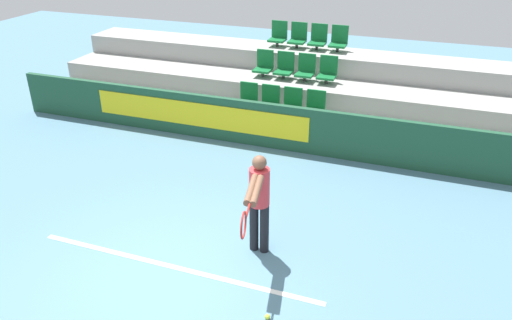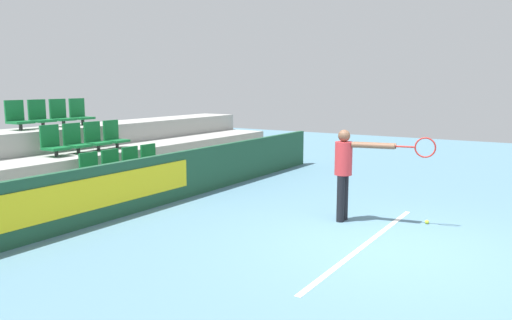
{
  "view_description": "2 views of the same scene",
  "coord_description": "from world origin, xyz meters",
  "views": [
    {
      "loc": [
        2.94,
        -4.49,
        4.51
      ],
      "look_at": [
        0.4,
        2.56,
        0.67
      ],
      "focal_mm": 35.0,
      "sensor_mm": 36.0,
      "label": 1
    },
    {
      "loc": [
        -6.69,
        -2.04,
        2.27
      ],
      "look_at": [
        0.31,
        2.38,
        1.01
      ],
      "focal_mm": 35.0,
      "sensor_mm": 36.0,
      "label": 2
    }
  ],
  "objects": [
    {
      "name": "stadium_chair_8",
      "position": [
        -0.76,
        7.39,
        1.62
      ],
      "size": [
        0.4,
        0.4,
        0.6
      ],
      "color": "#333333",
      "rests_on": "bleacher_tier_back"
    },
    {
      "name": "stadium_chair_0",
      "position": [
        -0.76,
        5.21,
        0.71
      ],
      "size": [
        0.4,
        0.4,
        0.6
      ],
      "color": "#333333",
      "rests_on": "bleacher_tier_front"
    },
    {
      "name": "stadium_chair_1",
      "position": [
        -0.25,
        5.21,
        0.71
      ],
      "size": [
        0.4,
        0.4,
        0.6
      ],
      "color": "#333333",
      "rests_on": "bleacher_tier_front"
    },
    {
      "name": "tennis_player",
      "position": [
        0.99,
        1.0,
        0.94
      ],
      "size": [
        0.44,
        1.55,
        1.54
      ],
      "rotation": [
        0.0,
        0.0,
        0.2
      ],
      "color": "black",
      "rests_on": "ground"
    },
    {
      "name": "stadium_chair_2",
      "position": [
        0.25,
        5.21,
        0.71
      ],
      "size": [
        0.4,
        0.4,
        0.6
      ],
      "color": "#333333",
      "rests_on": "bleacher_tier_front"
    },
    {
      "name": "stadium_chair_10",
      "position": [
        0.25,
        7.39,
        1.62
      ],
      "size": [
        0.4,
        0.4,
        0.6
      ],
      "color": "#333333",
      "rests_on": "bleacher_tier_back"
    },
    {
      "name": "barrier_wall",
      "position": [
        -0.05,
        4.45,
        0.48
      ],
      "size": [
        12.11,
        0.14,
        0.96
      ],
      "color": "#1E4C33",
      "rests_on": "ground"
    },
    {
      "name": "stadium_chair_4",
      "position": [
        -0.76,
        6.3,
        1.16
      ],
      "size": [
        0.4,
        0.4,
        0.6
      ],
      "color": "#333333",
      "rests_on": "bleacher_tier_middle"
    },
    {
      "name": "bleacher_tier_back",
      "position": [
        0.0,
        7.25,
        0.68
      ],
      "size": [
        11.71,
        1.09,
        1.36
      ],
      "color": "#9E9E99",
      "rests_on": "ground"
    },
    {
      "name": "ground_plane",
      "position": [
        0.0,
        0.0,
        0.0
      ],
      "size": [
        30.0,
        30.0,
        0.0
      ],
      "primitive_type": "plane",
      "color": "slate"
    },
    {
      "name": "stadium_chair_7",
      "position": [
        0.76,
        6.3,
        1.16
      ],
      "size": [
        0.4,
        0.4,
        0.6
      ],
      "color": "#333333",
      "rests_on": "bleacher_tier_middle"
    },
    {
      "name": "bleacher_tier_front",
      "position": [
        0.0,
        5.07,
        0.23
      ],
      "size": [
        11.71,
        1.09,
        0.45
      ],
      "color": "#9E9E99",
      "rests_on": "ground"
    },
    {
      "name": "stadium_chair_6",
      "position": [
        0.25,
        6.3,
        1.16
      ],
      "size": [
        0.4,
        0.4,
        0.6
      ],
      "color": "#333333",
      "rests_on": "bleacher_tier_middle"
    },
    {
      "name": "court_baseline",
      "position": [
        0.0,
        0.3,
        0.0
      ],
      "size": [
        4.3,
        0.08,
        0.01
      ],
      "color": "white",
      "rests_on": "ground"
    },
    {
      "name": "stadium_chair_11",
      "position": [
        0.76,
        7.39,
        1.62
      ],
      "size": [
        0.4,
        0.4,
        0.6
      ],
      "color": "#333333",
      "rests_on": "bleacher_tier_back"
    },
    {
      "name": "bleacher_tier_middle",
      "position": [
        0.0,
        6.16,
        0.45
      ],
      "size": [
        11.71,
        1.09,
        0.91
      ],
      "color": "#9E9E99",
      "rests_on": "ground"
    },
    {
      "name": "stadium_chair_5",
      "position": [
        -0.25,
        6.3,
        1.16
      ],
      "size": [
        0.4,
        0.4,
        0.6
      ],
      "color": "#333333",
      "rests_on": "bleacher_tier_middle"
    },
    {
      "name": "stadium_chair_3",
      "position": [
        0.76,
        5.21,
        0.71
      ],
      "size": [
        0.4,
        0.4,
        0.6
      ],
      "color": "#333333",
      "rests_on": "bleacher_tier_front"
    },
    {
      "name": "tennis_ball",
      "position": [
        1.53,
        -0.17,
        0.03
      ],
      "size": [
        0.07,
        0.07,
        0.07
      ],
      "color": "#CCDB33",
      "rests_on": "ground"
    },
    {
      "name": "stadium_chair_9",
      "position": [
        -0.25,
        7.39,
        1.62
      ],
      "size": [
        0.4,
        0.4,
        0.6
      ],
      "color": "#333333",
      "rests_on": "bleacher_tier_back"
    }
  ]
}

